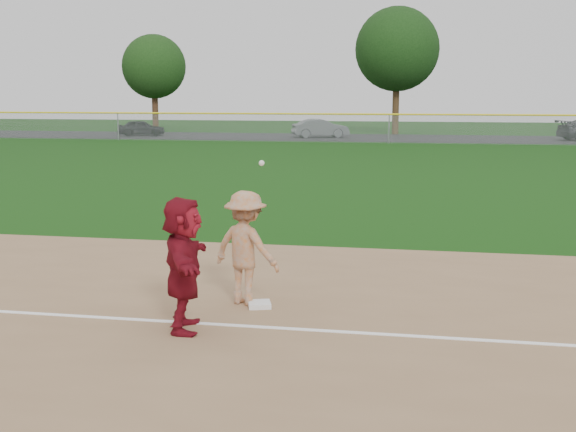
% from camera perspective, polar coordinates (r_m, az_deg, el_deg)
% --- Properties ---
extents(ground, '(160.00, 160.00, 0.00)m').
position_cam_1_polar(ground, '(11.51, -1.37, -7.63)').
color(ground, '#103A0B').
rests_on(ground, ground).
extents(foul_line, '(60.00, 0.10, 0.01)m').
position_cam_1_polar(foul_line, '(10.76, -2.26, -8.75)').
color(foul_line, white).
rests_on(foul_line, infield_dirt).
extents(parking_asphalt, '(120.00, 10.00, 0.01)m').
position_cam_1_polar(parking_asphalt, '(56.90, 8.24, 6.12)').
color(parking_asphalt, black).
rests_on(parking_asphalt, ground).
extents(first_base, '(0.45, 0.45, 0.08)m').
position_cam_1_polar(first_base, '(11.73, -2.27, -7.00)').
color(first_base, white).
rests_on(first_base, infield_dirt).
extents(base_runner, '(1.00, 1.90, 1.96)m').
position_cam_1_polar(base_runner, '(10.49, -8.26, -3.78)').
color(base_runner, maroon).
rests_on(base_runner, infield_dirt).
extents(car_left, '(4.06, 2.51, 1.29)m').
position_cam_1_polar(car_left, '(60.44, -11.51, 6.84)').
color(car_left, black).
rests_on(car_left, parking_asphalt).
extents(car_mid, '(4.64, 3.00, 1.44)m').
position_cam_1_polar(car_mid, '(57.03, 2.57, 6.95)').
color(car_mid, '#56595D').
rests_on(car_mid, parking_asphalt).
extents(first_base_play, '(1.37, 1.08, 2.38)m').
position_cam_1_polar(first_base_play, '(11.73, -3.35, -2.52)').
color(first_base_play, '#98989A').
rests_on(first_base_play, infield_dirt).
extents(outfield_fence, '(110.00, 0.12, 110.00)m').
position_cam_1_polar(outfield_fence, '(50.83, 8.01, 7.92)').
color(outfield_fence, '#999EA0').
rests_on(outfield_fence, ground).
extents(tree_1, '(5.80, 5.80, 8.75)m').
position_cam_1_polar(tree_1, '(68.26, -10.55, 11.52)').
color(tree_1, '#3D2416').
rests_on(tree_1, ground).
extents(tree_2, '(7.00, 7.00, 10.58)m').
position_cam_1_polar(tree_2, '(62.40, 8.61, 12.90)').
color(tree_2, '#3C2916').
rests_on(tree_2, ground).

